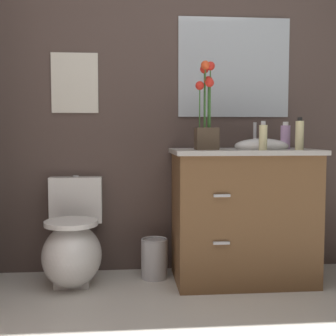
{
  "coord_description": "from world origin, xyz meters",
  "views": [
    {
      "loc": [
        -0.39,
        -1.5,
        0.99
      ],
      "look_at": [
        -0.13,
        1.37,
        0.76
      ],
      "focal_mm": 48.45,
      "sensor_mm": 36.0,
      "label": 1
    }
  ],
  "objects_px": {
    "flower_vase": "(206,120)",
    "wall_mirror": "(234,68)",
    "vanity_cabinet": "(243,213)",
    "lotion_bottle": "(263,137)",
    "trash_bin": "(154,258)",
    "wall_poster": "(75,83)",
    "soap_bottle": "(285,137)",
    "hand_wash_bottle": "(300,135)",
    "toilet": "(73,247)"
  },
  "relations": [
    {
      "from": "lotion_bottle",
      "to": "hand_wash_bottle",
      "type": "bearing_deg",
      "value": 9.51
    },
    {
      "from": "flower_vase",
      "to": "lotion_bottle",
      "type": "bearing_deg",
      "value": -18.29
    },
    {
      "from": "toilet",
      "to": "vanity_cabinet",
      "type": "height_order",
      "value": "vanity_cabinet"
    },
    {
      "from": "hand_wash_bottle",
      "to": "wall_poster",
      "type": "xyz_separation_m",
      "value": [
        -1.44,
        0.43,
        0.36
      ]
    },
    {
      "from": "toilet",
      "to": "lotion_bottle",
      "type": "relative_size",
      "value": 3.84
    },
    {
      "from": "flower_vase",
      "to": "wall_poster",
      "type": "distance_m",
      "value": 0.97
    },
    {
      "from": "vanity_cabinet",
      "to": "lotion_bottle",
      "type": "height_order",
      "value": "same"
    },
    {
      "from": "vanity_cabinet",
      "to": "wall_poster",
      "type": "relative_size",
      "value": 2.57
    },
    {
      "from": "wall_mirror",
      "to": "wall_poster",
      "type": "bearing_deg",
      "value": 180.0
    },
    {
      "from": "soap_bottle",
      "to": "hand_wash_bottle",
      "type": "relative_size",
      "value": 0.87
    },
    {
      "from": "soap_bottle",
      "to": "trash_bin",
      "type": "relative_size",
      "value": 0.66
    },
    {
      "from": "flower_vase",
      "to": "lotion_bottle",
      "type": "distance_m",
      "value": 0.37
    },
    {
      "from": "flower_vase",
      "to": "wall_mirror",
      "type": "relative_size",
      "value": 0.7
    },
    {
      "from": "soap_bottle",
      "to": "lotion_bottle",
      "type": "relative_size",
      "value": 1.0
    },
    {
      "from": "vanity_cabinet",
      "to": "lotion_bottle",
      "type": "relative_size",
      "value": 5.9
    },
    {
      "from": "soap_bottle",
      "to": "hand_wash_bottle",
      "type": "bearing_deg",
      "value": -70.94
    },
    {
      "from": "toilet",
      "to": "vanity_cabinet",
      "type": "relative_size",
      "value": 0.65
    },
    {
      "from": "lotion_bottle",
      "to": "trash_bin",
      "type": "bearing_deg",
      "value": 157.56
    },
    {
      "from": "flower_vase",
      "to": "soap_bottle",
      "type": "bearing_deg",
      "value": 6.49
    },
    {
      "from": "soap_bottle",
      "to": "vanity_cabinet",
      "type": "bearing_deg",
      "value": 178.57
    },
    {
      "from": "flower_vase",
      "to": "soap_bottle",
      "type": "xyz_separation_m",
      "value": [
        0.54,
        0.06,
        -0.1
      ]
    },
    {
      "from": "lotion_bottle",
      "to": "wall_mirror",
      "type": "bearing_deg",
      "value": 99.02
    },
    {
      "from": "toilet",
      "to": "wall_mirror",
      "type": "distance_m",
      "value": 1.67
    },
    {
      "from": "flower_vase",
      "to": "wall_mirror",
      "type": "distance_m",
      "value": 0.59
    },
    {
      "from": "flower_vase",
      "to": "wall_poster",
      "type": "xyz_separation_m",
      "value": [
        -0.86,
        0.36,
        0.27
      ]
    },
    {
      "from": "flower_vase",
      "to": "soap_bottle",
      "type": "relative_size",
      "value": 3.1
    },
    {
      "from": "vanity_cabinet",
      "to": "wall_poster",
      "type": "bearing_deg",
      "value": 165.34
    },
    {
      "from": "toilet",
      "to": "wall_poster",
      "type": "bearing_deg",
      "value": 90.0
    },
    {
      "from": "trash_bin",
      "to": "lotion_bottle",
      "type": "bearing_deg",
      "value": -22.44
    },
    {
      "from": "wall_poster",
      "to": "hand_wash_bottle",
      "type": "bearing_deg",
      "value": -16.63
    },
    {
      "from": "vanity_cabinet",
      "to": "flower_vase",
      "type": "xyz_separation_m",
      "value": [
        -0.26,
        -0.07,
        0.61
      ]
    },
    {
      "from": "trash_bin",
      "to": "wall_poster",
      "type": "distance_m",
      "value": 1.32
    },
    {
      "from": "lotion_bottle",
      "to": "wall_mirror",
      "type": "xyz_separation_m",
      "value": [
        -0.08,
        0.47,
        0.49
      ]
    },
    {
      "from": "trash_bin",
      "to": "wall_poster",
      "type": "height_order",
      "value": "wall_poster"
    },
    {
      "from": "toilet",
      "to": "vanity_cabinet",
      "type": "distance_m",
      "value": 1.14
    },
    {
      "from": "hand_wash_bottle",
      "to": "wall_mirror",
      "type": "distance_m",
      "value": 0.72
    },
    {
      "from": "toilet",
      "to": "soap_bottle",
      "type": "height_order",
      "value": "soap_bottle"
    },
    {
      "from": "wall_poster",
      "to": "wall_mirror",
      "type": "xyz_separation_m",
      "value": [
        1.12,
        0.0,
        0.12
      ]
    },
    {
      "from": "soap_bottle",
      "to": "wall_poster",
      "type": "distance_m",
      "value": 1.48
    },
    {
      "from": "toilet",
      "to": "vanity_cabinet",
      "type": "bearing_deg",
      "value": -1.35
    },
    {
      "from": "hand_wash_bottle",
      "to": "toilet",
      "type": "bearing_deg",
      "value": 173.53
    },
    {
      "from": "toilet",
      "to": "soap_bottle",
      "type": "relative_size",
      "value": 3.84
    },
    {
      "from": "toilet",
      "to": "trash_bin",
      "type": "relative_size",
      "value": 2.54
    },
    {
      "from": "vanity_cabinet",
      "to": "soap_bottle",
      "type": "relative_size",
      "value": 5.9
    },
    {
      "from": "flower_vase",
      "to": "wall_mirror",
      "type": "xyz_separation_m",
      "value": [
        0.26,
        0.36,
        0.39
      ]
    },
    {
      "from": "toilet",
      "to": "wall_poster",
      "type": "distance_m",
      "value": 1.12
    },
    {
      "from": "lotion_bottle",
      "to": "wall_poster",
      "type": "relative_size",
      "value": 0.44
    },
    {
      "from": "vanity_cabinet",
      "to": "hand_wash_bottle",
      "type": "height_order",
      "value": "hand_wash_bottle"
    },
    {
      "from": "wall_poster",
      "to": "flower_vase",
      "type": "bearing_deg",
      "value": -22.83
    },
    {
      "from": "lotion_bottle",
      "to": "wall_poster",
      "type": "distance_m",
      "value": 1.34
    }
  ]
}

